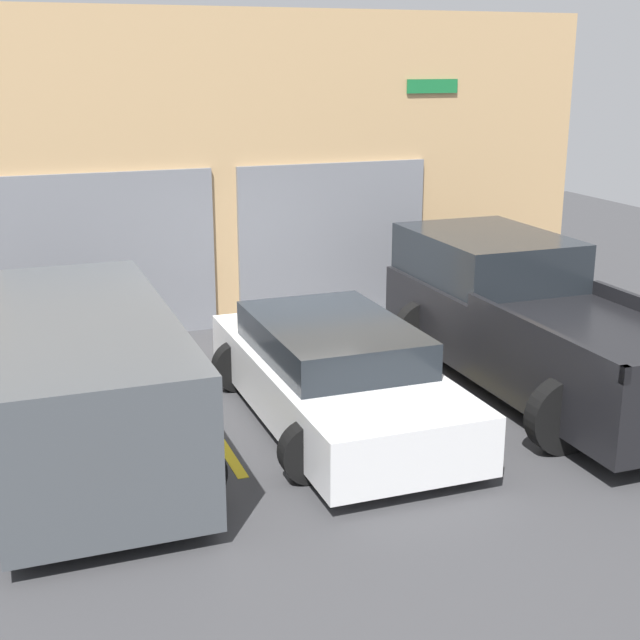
{
  "coord_description": "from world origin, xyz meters",
  "views": [
    {
      "loc": [
        -3.55,
        -10.34,
        4.1
      ],
      "look_at": [
        0.0,
        -0.73,
        1.1
      ],
      "focal_mm": 50.0,
      "sensor_mm": 36.0,
      "label": 1
    }
  ],
  "objects": [
    {
      "name": "ground_plane",
      "position": [
        0.0,
        0.0,
        0.0
      ],
      "size": [
        28.0,
        28.0,
        0.0
      ],
      "primitive_type": "plane",
      "color": "#3D3D3F"
    },
    {
      "name": "shophouse_building",
      "position": [
        -0.01,
        3.29,
        2.38
      ],
      "size": [
        12.02,
        0.68,
        4.85
      ],
      "color": "tan",
      "rests_on": "ground"
    },
    {
      "name": "pickup_truck",
      "position": [
        2.84,
        -0.92,
        0.85
      ],
      "size": [
        2.57,
        5.4,
        1.79
      ],
      "color": "black",
      "rests_on": "ground"
    },
    {
      "name": "sedan_white",
      "position": [
        0.0,
        -1.2,
        0.57
      ],
      "size": [
        2.24,
        4.47,
        1.19
      ],
      "color": "white",
      "rests_on": "ground"
    },
    {
      "name": "sedan_side",
      "position": [
        -2.84,
        -1.23,
        0.87
      ],
      "size": [
        2.29,
        4.72,
        1.6
      ],
      "color": "#474C51",
      "rests_on": "ground"
    },
    {
      "name": "parking_stripe_left",
      "position": [
        -1.42,
        -1.23,
        0.0
      ],
      "size": [
        0.12,
        2.2,
        0.01
      ],
      "primitive_type": "cube",
      "color": "gold",
      "rests_on": "ground"
    },
    {
      "name": "parking_stripe_centre",
      "position": [
        1.42,
        -1.23,
        0.0
      ],
      "size": [
        0.12,
        2.2,
        0.01
      ],
      "primitive_type": "cube",
      "color": "gold",
      "rests_on": "ground"
    },
    {
      "name": "parking_stripe_right",
      "position": [
        4.26,
        -1.23,
        0.0
      ],
      "size": [
        0.12,
        2.2,
        0.01
      ],
      "primitive_type": "cube",
      "color": "gold",
      "rests_on": "ground"
    }
  ]
}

